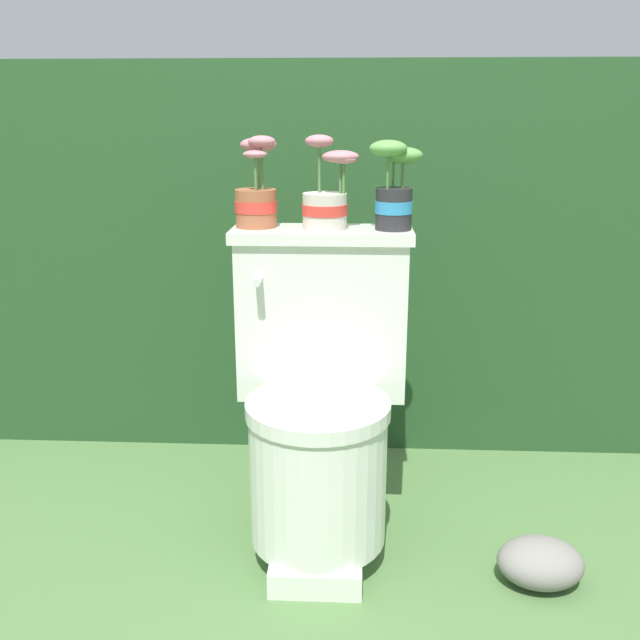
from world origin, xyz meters
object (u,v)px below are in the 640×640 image
at_px(garden_stone, 540,562).
at_px(potted_plant_middle, 394,190).
at_px(potted_plant_midleft, 327,199).
at_px(potted_plant_left, 257,195).
at_px(toilet, 320,412).

bearing_deg(garden_stone, potted_plant_middle, 144.16).
bearing_deg(potted_plant_midleft, garden_stone, -26.52).
bearing_deg(potted_plant_middle, potted_plant_left, 175.52).
relative_size(potted_plant_left, garden_stone, 1.09).
xyz_separation_m(potted_plant_midleft, potted_plant_middle, (0.17, -0.00, 0.02)).
bearing_deg(toilet, potted_plant_middle, 32.01).
height_order(potted_plant_midleft, potted_plant_middle, potted_plant_midleft).
xyz_separation_m(potted_plant_midleft, garden_stone, (0.54, -0.27, -0.85)).
distance_m(potted_plant_middle, garden_stone, 0.99).
distance_m(potted_plant_midleft, garden_stone, 1.04).
bearing_deg(toilet, potted_plant_midleft, 84.05).
distance_m(toilet, potted_plant_middle, 0.59).
xyz_separation_m(toilet, potted_plant_midleft, (0.01, 0.12, 0.53)).
bearing_deg(potted_plant_middle, garden_stone, -35.84).
bearing_deg(toilet, garden_stone, -15.55).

